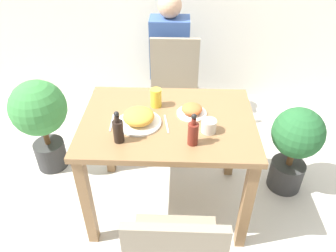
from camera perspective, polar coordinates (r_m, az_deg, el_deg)
name	(u,v)px	position (r m, az deg, el deg)	size (l,w,h in m)	color
ground_plane	(168,202)	(2.45, 0.00, -13.05)	(16.00, 16.00, 0.00)	beige
dining_table	(168,135)	(2.01, 0.00, -1.52)	(1.03, 0.74, 0.74)	olive
chair_far	(174,89)	(2.72, 1.07, 6.52)	(0.42, 0.42, 0.89)	gray
food_plate	(139,118)	(1.89, -5.11, 1.42)	(0.26, 0.26, 0.09)	white
side_plate	(192,110)	(1.98, 4.17, 2.76)	(0.18, 0.18, 0.07)	white
drink_cup	(209,126)	(1.84, 7.12, 0.00)	(0.09, 0.09, 0.08)	silver
juice_glass	(156,98)	(2.04, -2.11, 4.94)	(0.07, 0.07, 0.12)	gold
sauce_bottle	(118,130)	(1.76, -8.66, -0.70)	(0.06, 0.06, 0.19)	black
condiment_bottle	(193,133)	(1.73, 4.39, -1.14)	(0.06, 0.06, 0.19)	maroon
fork_utensil	(112,123)	(1.94, -9.75, 0.60)	(0.01, 0.17, 0.00)	silver
spoon_utensil	(166,124)	(1.90, -0.27, 0.40)	(0.04, 0.18, 0.00)	silver
potted_plant_left	(40,116)	(2.59, -21.35, 1.66)	(0.41, 0.41, 0.76)	#333333
potted_plant_right	(295,143)	(2.44, 21.24, -2.85)	(0.35, 0.35, 0.68)	#333333
person_figure	(170,61)	(3.00, 0.27, 11.24)	(0.34, 0.22, 1.17)	#2D3347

